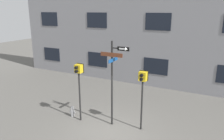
{
  "coord_description": "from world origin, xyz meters",
  "views": [
    {
      "loc": [
        4.14,
        -7.87,
        5.4
      ],
      "look_at": [
        -0.28,
        0.66,
        2.76
      ],
      "focal_mm": 35.0,
      "sensor_mm": 36.0,
      "label": 1
    }
  ],
  "objects_px": {
    "street_sign_pole": "(113,76)",
    "pedestrian_signal_left": "(79,77)",
    "fire_hydrant": "(72,111)",
    "pedestrian_signal_right": "(142,84)"
  },
  "relations": [
    {
      "from": "pedestrian_signal_left",
      "to": "street_sign_pole",
      "type": "bearing_deg",
      "value": 12.33
    },
    {
      "from": "pedestrian_signal_left",
      "to": "fire_hydrant",
      "type": "relative_size",
      "value": 5.03
    },
    {
      "from": "street_sign_pole",
      "to": "pedestrian_signal_right",
      "type": "relative_size",
      "value": 1.45
    },
    {
      "from": "fire_hydrant",
      "to": "street_sign_pole",
      "type": "bearing_deg",
      "value": 5.5
    },
    {
      "from": "pedestrian_signal_right",
      "to": "fire_hydrant",
      "type": "distance_m",
      "value": 4.15
    },
    {
      "from": "street_sign_pole",
      "to": "fire_hydrant",
      "type": "distance_m",
      "value": 3.16
    },
    {
      "from": "pedestrian_signal_right",
      "to": "fire_hydrant",
      "type": "height_order",
      "value": "pedestrian_signal_right"
    },
    {
      "from": "pedestrian_signal_left",
      "to": "fire_hydrant",
      "type": "bearing_deg",
      "value": 166.78
    },
    {
      "from": "street_sign_pole",
      "to": "pedestrian_signal_left",
      "type": "relative_size",
      "value": 1.39
    },
    {
      "from": "street_sign_pole",
      "to": "pedestrian_signal_left",
      "type": "height_order",
      "value": "street_sign_pole"
    }
  ]
}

